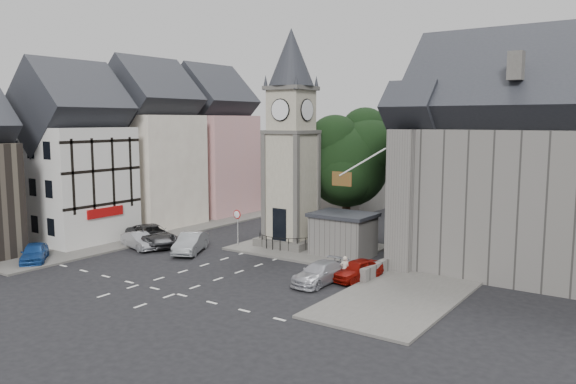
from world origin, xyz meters
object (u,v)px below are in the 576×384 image
Objects in this scene: car_east_red at (357,270)px; pedestrian at (345,269)px; stone_shelter at (343,234)px; clock_tower at (291,140)px; car_west_blue at (34,253)px.

pedestrian is at bearing -115.09° from car_east_red.
stone_shelter is 6.41m from pedestrian.
car_east_red is at bearing -32.12° from clock_tower.
clock_tower reaches higher than car_east_red.
stone_shelter reaches higher than pedestrian.
car_east_red is 0.84m from pedestrian.
pedestrian is at bearing -28.38° from car_west_blue.
car_west_blue is at bearing -140.37° from stone_shelter.
car_west_blue is (-11.50, -13.99, -7.47)m from clock_tower.
pedestrian reaches higher than car_west_blue.
car_east_red is at bearing -27.29° from car_west_blue.
stone_shelter reaches higher than car_east_red.
car_east_red is (8.50, -5.34, -7.49)m from clock_tower.
car_west_blue reaches higher than car_east_red.
clock_tower is 3.78× the size of stone_shelter.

